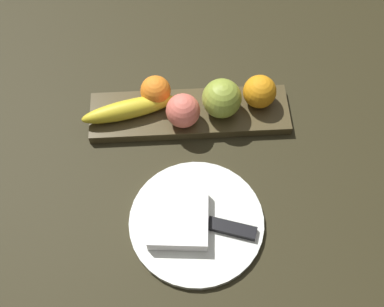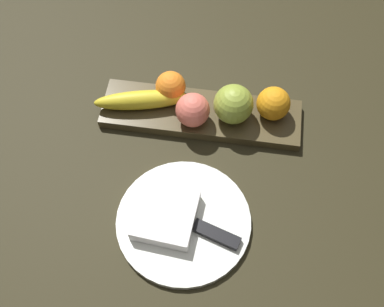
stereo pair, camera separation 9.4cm
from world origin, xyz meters
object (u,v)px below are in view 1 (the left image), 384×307
banana (129,109)px  dinner_plate (196,222)px  fruit_tray (189,114)px  apple (222,98)px  orange_near_banana (260,92)px  folded_napkin (179,219)px  knife (224,227)px  peach (183,113)px  orange_near_apple (156,91)px

banana → dinner_plate: bearing=-76.0°
fruit_tray → dinner_plate: size_ratio=1.65×
apple → banana: size_ratio=0.41×
dinner_plate → orange_near_banana: bearing=-119.5°
apple → folded_napkin: apple is taller
fruit_tray → knife: knife is taller
banana → orange_near_banana: orange_near_banana is taller
fruit_tray → peach: peach is taller
fruit_tray → banana: banana is taller
orange_near_apple → dinner_plate: (-0.07, 0.27, -0.05)m
peach → knife: bearing=105.2°
fruit_tray → banana: bearing=1.7°
knife → orange_near_apple: bearing=-50.6°
apple → knife: size_ratio=0.45×
orange_near_banana → dinner_plate: bearing=60.5°
dinner_plate → folded_napkin: 0.04m
orange_near_banana → folded_napkin: orange_near_banana is taller
orange_near_apple → dinner_plate: 0.29m
fruit_tray → banana: 0.13m
apple → orange_near_apple: bearing=-14.2°
apple → banana: apple is taller
apple → peach: size_ratio=1.16×
banana → folded_napkin: banana is taller
apple → orange_near_apple: 0.14m
banana → dinner_plate: size_ratio=0.78×
peach → knife: peach is taller
fruit_tray → orange_near_apple: (0.07, -0.03, 0.04)m
banana → knife: size_ratio=1.10×
folded_napkin → fruit_tray: bearing=-97.4°
orange_near_banana → knife: (0.10, 0.27, -0.04)m
peach → apple: bearing=-161.4°
dinner_plate → knife: size_ratio=1.41×
fruit_tray → dinner_plate: bearing=90.0°
apple → orange_near_banana: (-0.08, -0.02, -0.01)m
orange_near_banana → knife: orange_near_banana is taller
orange_near_apple → dinner_plate: size_ratio=0.25×
folded_napkin → banana: bearing=-69.3°
peach → knife: size_ratio=0.39×
apple → folded_napkin: 0.26m
fruit_tray → knife: 0.26m
dinner_plate → fruit_tray: bearing=-90.0°
dinner_plate → knife: knife is taller
peach → orange_near_apple: bearing=-48.1°
orange_near_banana → orange_near_apple: bearing=-4.4°
folded_napkin → apple: bearing=-112.2°
apple → fruit_tray: bearing=-2.1°
orange_near_apple → orange_near_banana: bearing=175.6°
banana → orange_near_apple: (-0.06, -0.03, 0.01)m
dinner_plate → peach: bearing=-86.6°
fruit_tray → banana: size_ratio=2.12×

